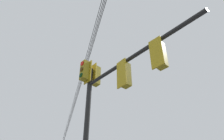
% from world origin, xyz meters
% --- Properties ---
extents(signal_mast_assembly, '(3.96, 4.31, 7.05)m').
position_xyz_m(signal_mast_assembly, '(-0.06, -0.57, 5.08)').
color(signal_mast_assembly, black).
rests_on(signal_mast_assembly, ground).
extents(overhead_wire_span, '(9.30, 33.90, 1.59)m').
position_xyz_m(overhead_wire_span, '(-1.19, 1.77, 8.56)').
color(overhead_wire_span, black).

